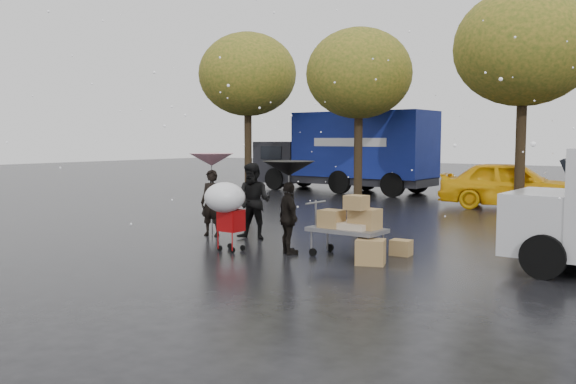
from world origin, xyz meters
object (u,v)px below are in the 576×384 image
Objects in this scene: yellow_taxi at (512,185)px; blue_truck at (347,152)px; vendor_cart at (350,222)px; person_black at (289,218)px; shopping_cart at (226,201)px; person_pink at (212,203)px.

blue_truck is at bearing 60.14° from yellow_taxi.
blue_truck is 1.75× the size of yellow_taxi.
person_black is at bearing -161.15° from vendor_cart.
blue_truck is 8.25m from yellow_taxi.
vendor_cart is 0.32× the size of yellow_taxi.
blue_truck is (-7.91, 12.93, 1.03)m from vendor_cart.
person_pink is at bearing 141.21° from shopping_cart.
shopping_cart is 0.18× the size of blue_truck.
person_black is at bearing -63.33° from blue_truck.
vendor_cart is 2.62m from shopping_cart.
vendor_cart is (1.21, 0.41, -0.02)m from person_black.
yellow_taxi is (4.09, 10.27, 0.01)m from person_pink.
blue_truck is (-3.78, 12.55, 0.96)m from person_pink.
yellow_taxi is (1.17, 11.06, 0.07)m from person_black.
shopping_cart is at bearing -55.58° from person_pink.
person_black is 0.31× the size of yellow_taxi.
blue_truck is at bearing 89.99° from person_pink.
blue_truck reaches higher than shopping_cart.
shopping_cart is 15.03m from blue_truck.
person_pink is 1.08× the size of person_black.
person_pink is 2.25m from shopping_cart.
person_pink is at bearing -73.23° from blue_truck.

